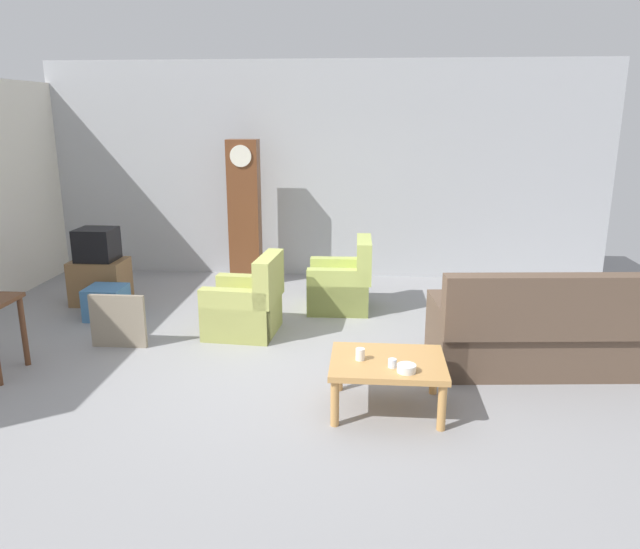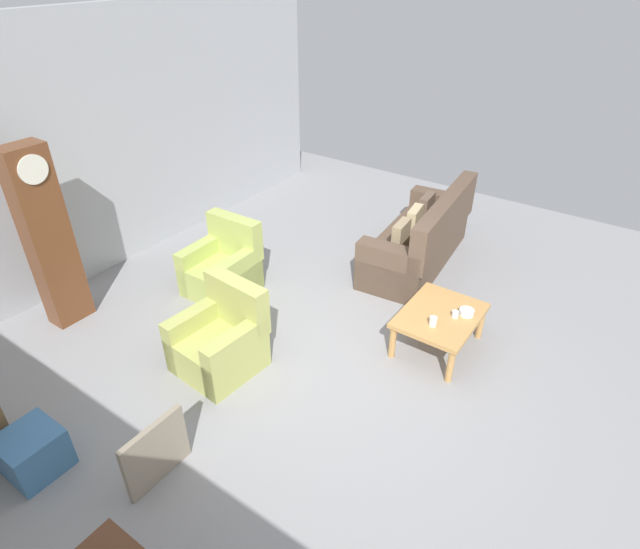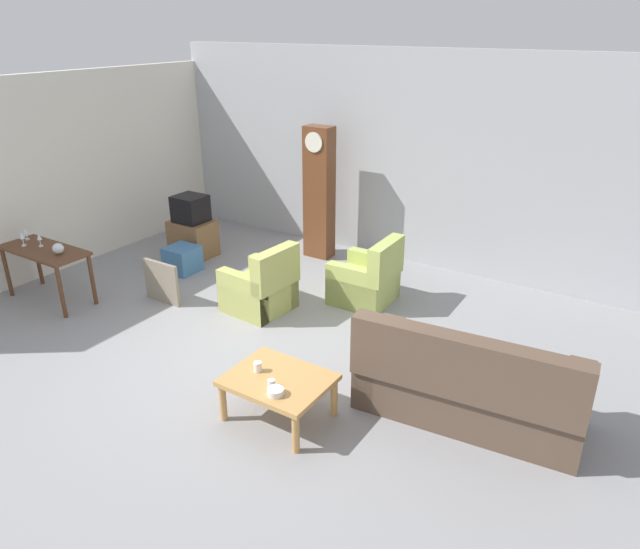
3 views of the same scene
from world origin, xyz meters
TOP-DOWN VIEW (x-y plane):
  - ground_plane at (0.00, 0.00)m, footprint 10.40×10.40m
  - garage_door_wall at (0.00, 3.60)m, footprint 8.40×0.16m
  - couch_floral at (2.39, 0.12)m, footprint 2.17×1.08m
  - armchair_olive_near at (-0.69, 0.88)m, footprint 0.85×0.82m
  - armchair_olive_far at (0.36, 1.86)m, footprint 0.81×0.78m
  - coffee_table_wood at (0.86, -0.83)m, footprint 0.96×0.76m
  - grandfather_clock at (-1.11, 2.94)m, footprint 0.44×0.30m
  - tv_stand_cabinet at (-2.84, 1.84)m, footprint 0.68×0.52m
  - tv_crt at (-2.84, 1.84)m, footprint 0.48×0.44m
  - framed_picture_leaning at (-1.97, 0.34)m, footprint 0.60×0.05m
  - storage_box_blue at (-2.51, 1.26)m, footprint 0.45×0.44m
  - cup_white_porcelain at (0.63, -0.85)m, footprint 0.08×0.08m
  - cup_blue_rimmed at (0.90, -0.98)m, footprint 0.07×0.07m
  - bowl_white_stacked at (1.00, -1.06)m, footprint 0.16×0.16m

SIDE VIEW (x-z plane):
  - ground_plane at x=0.00m, z-range 0.00..0.00m
  - storage_box_blue at x=-2.51m, z-range 0.00..0.39m
  - framed_picture_leaning at x=-1.97m, z-range 0.00..0.58m
  - tv_stand_cabinet at x=-2.84m, z-range 0.00..0.58m
  - armchair_olive_near at x=-0.69m, z-range -0.15..0.77m
  - armchair_olive_far at x=0.36m, z-range -0.15..0.77m
  - couch_floral at x=2.39m, z-range -0.16..0.88m
  - coffee_table_wood at x=0.86m, z-range 0.16..0.60m
  - bowl_white_stacked at x=1.00m, z-range 0.45..0.51m
  - cup_blue_rimmed at x=0.90m, z-range 0.45..0.52m
  - cup_white_porcelain at x=0.63m, z-range 0.45..0.55m
  - tv_crt at x=-2.84m, z-range 0.58..1.00m
  - grandfather_clock at x=-1.11m, z-range 0.01..2.10m
  - garage_door_wall at x=0.00m, z-range 0.00..3.20m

